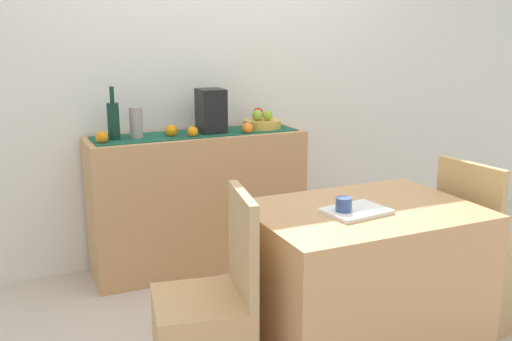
% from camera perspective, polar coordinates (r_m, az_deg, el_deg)
% --- Properties ---
extents(ground_plane, '(6.40, 6.40, 0.02)m').
position_cam_1_polar(ground_plane, '(3.28, 4.00, -14.55)').
color(ground_plane, beige).
rests_on(ground_plane, ground).
extents(room_wall_rear, '(6.40, 0.06, 2.70)m').
position_cam_1_polar(room_wall_rear, '(3.97, -3.89, 10.95)').
color(room_wall_rear, silver).
rests_on(room_wall_rear, ground).
extents(sideboard_console, '(1.39, 0.42, 0.90)m').
position_cam_1_polar(sideboard_console, '(3.80, -5.72, -3.06)').
color(sideboard_console, tan).
rests_on(sideboard_console, ground).
extents(table_runner, '(1.30, 0.32, 0.01)m').
position_cam_1_polar(table_runner, '(3.70, -5.89, 3.65)').
color(table_runner, '#18523C').
rests_on(table_runner, sideboard_console).
extents(fruit_bowl, '(0.25, 0.25, 0.06)m').
position_cam_1_polar(fruit_bowl, '(3.86, 0.62, 4.62)').
color(fruit_bowl, gold).
rests_on(fruit_bowl, table_runner).
extents(apple_front, '(0.07, 0.07, 0.07)m').
position_cam_1_polar(apple_front, '(3.83, 1.17, 5.47)').
color(apple_front, '#85B32D').
rests_on(apple_front, fruit_bowl).
extents(apple_center, '(0.07, 0.07, 0.07)m').
position_cam_1_polar(apple_center, '(3.83, 0.14, 5.51)').
color(apple_center, '#8CB43C').
rests_on(apple_center, fruit_bowl).
extents(apple_left, '(0.07, 0.07, 0.07)m').
position_cam_1_polar(apple_left, '(3.92, 0.20, 5.71)').
color(apple_left, red).
rests_on(apple_left, fruit_bowl).
extents(wine_bottle, '(0.07, 0.07, 0.32)m').
position_cam_1_polar(wine_bottle, '(3.55, -13.91, 4.83)').
color(wine_bottle, '#103227').
rests_on(wine_bottle, sideboard_console).
extents(coffee_maker, '(0.16, 0.18, 0.28)m').
position_cam_1_polar(coffee_maker, '(3.71, -4.47, 5.87)').
color(coffee_maker, black).
rests_on(coffee_maker, sideboard_console).
extents(ceramic_vase, '(0.08, 0.08, 0.19)m').
position_cam_1_polar(ceramic_vase, '(3.58, -11.75, 4.62)').
color(ceramic_vase, gray).
rests_on(ceramic_vase, sideboard_console).
extents(orange_loose_end, '(0.07, 0.07, 0.07)m').
position_cam_1_polar(orange_loose_end, '(3.58, -6.28, 3.82)').
color(orange_loose_end, orange).
rests_on(orange_loose_end, sideboard_console).
extents(orange_loose_far, '(0.07, 0.07, 0.07)m').
position_cam_1_polar(orange_loose_far, '(3.69, -0.86, 4.21)').
color(orange_loose_far, orange).
rests_on(orange_loose_far, sideboard_console).
extents(orange_loose_mid, '(0.08, 0.08, 0.08)m').
position_cam_1_polar(orange_loose_mid, '(3.61, -8.39, 3.90)').
color(orange_loose_mid, orange).
rests_on(orange_loose_mid, sideboard_console).
extents(orange_loose_near_bowl, '(0.07, 0.07, 0.07)m').
position_cam_1_polar(orange_loose_near_bowl, '(3.48, -14.99, 3.19)').
color(orange_loose_near_bowl, orange).
rests_on(orange_loose_near_bowl, sideboard_console).
extents(dining_table, '(1.05, 0.74, 0.74)m').
position_cam_1_polar(dining_table, '(2.86, 10.31, -10.77)').
color(dining_table, tan).
rests_on(dining_table, ground).
extents(open_book, '(0.30, 0.24, 0.02)m').
position_cam_1_polar(open_book, '(2.65, 9.83, -3.97)').
color(open_book, white).
rests_on(open_book, dining_table).
extents(coffee_cup, '(0.07, 0.07, 0.08)m').
position_cam_1_polar(coffee_cup, '(2.60, 8.65, -3.52)').
color(coffee_cup, '#364F8F').
rests_on(coffee_cup, dining_table).
extents(chair_near_window, '(0.46, 0.46, 0.90)m').
position_cam_1_polar(chair_near_window, '(2.58, -4.94, -16.06)').
color(chair_near_window, tan).
rests_on(chair_near_window, ground).
extents(chair_by_corner, '(0.44, 0.44, 0.90)m').
position_cam_1_polar(chair_by_corner, '(3.38, 21.49, -9.51)').
color(chair_by_corner, tan).
rests_on(chair_by_corner, ground).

